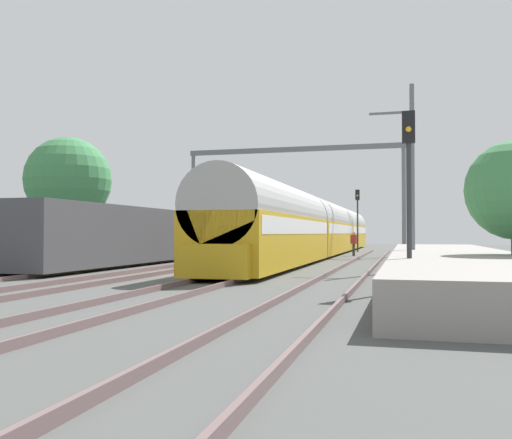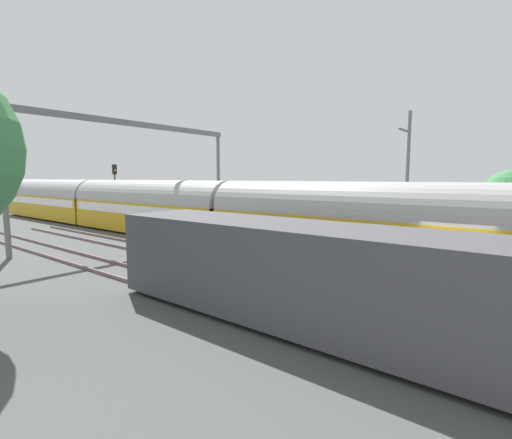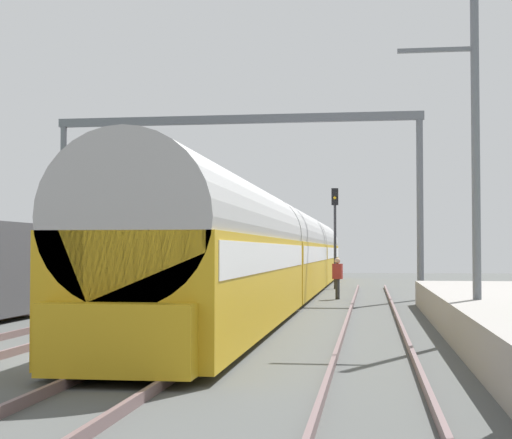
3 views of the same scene
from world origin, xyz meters
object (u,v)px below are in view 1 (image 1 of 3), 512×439
(freight_car, at_px, (104,236))
(railway_signal_near, at_px, (409,175))
(passenger_train, at_px, (323,228))
(person_crossing, at_px, (354,241))
(railway_signal_far, at_px, (358,212))
(catenary_gantry, at_px, (293,174))

(freight_car, relative_size, railway_signal_near, 2.58)
(passenger_train, relative_size, person_crossing, 28.44)
(freight_car, distance_m, railway_signal_far, 27.40)
(railway_signal_near, bearing_deg, passenger_train, 103.48)
(freight_car, xyz_separation_m, railway_signal_far, (9.57, 25.60, 1.94))
(passenger_train, xyz_separation_m, railway_signal_far, (1.92, 7.58, 1.44))
(railway_signal_far, xyz_separation_m, catenary_gantry, (-3.83, -9.21, 2.46))
(catenary_gantry, bearing_deg, railway_signal_near, -71.34)
(catenary_gantry, bearing_deg, person_crossing, -1.58)
(person_crossing, bearing_deg, freight_car, -110.23)
(freight_car, bearing_deg, person_crossing, 58.28)
(freight_car, height_order, person_crossing, freight_car)
(passenger_train, xyz_separation_m, railway_signal_near, (6.04, -25.19, 1.25))
(freight_car, distance_m, catenary_gantry, 17.92)
(person_crossing, height_order, catenary_gantry, catenary_gantry)
(railway_signal_near, bearing_deg, railway_signal_far, 97.17)
(railway_signal_near, bearing_deg, person_crossing, 98.82)
(passenger_train, relative_size, railway_signal_far, 9.18)
(railway_signal_far, bearing_deg, catenary_gantry, -112.59)
(person_crossing, distance_m, railway_signal_far, 9.64)
(freight_car, xyz_separation_m, catenary_gantry, (5.74, 16.40, 4.40))
(person_crossing, xyz_separation_m, railway_signal_near, (3.63, -23.44, 2.20))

